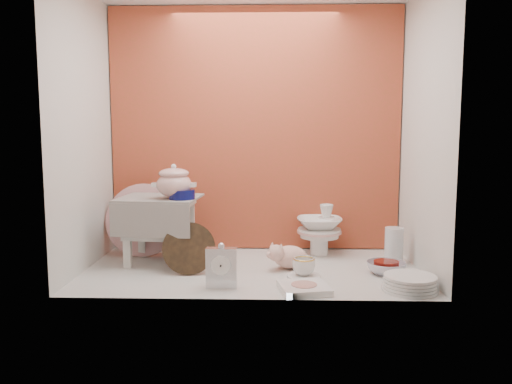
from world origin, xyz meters
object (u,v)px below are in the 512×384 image
floral_platter (143,220)px  blue_white_vase (183,238)px  soup_tureen (174,181)px  mantel_clock (221,266)px  crystal_bowl (386,268)px  plush_pig (290,257)px  gold_rim_teacup (304,266)px  porcelain_tower (319,229)px  dinner_plate_stack (410,283)px  step_stool (160,230)px

floral_platter → blue_white_vase: 0.27m
soup_tureen → mantel_clock: bearing=-52.9°
blue_white_vase → crystal_bowl: (1.13, -0.33, -0.08)m
plush_pig → gold_rim_teacup: plush_pig is taller
soup_tureen → plush_pig: bearing=-4.3°
soup_tureen → gold_rim_teacup: (0.70, -0.20, -0.41)m
gold_rim_teacup → porcelain_tower: size_ratio=0.37×
dinner_plate_stack → gold_rim_teacup: bearing=157.0°
mantel_clock → dinner_plate_stack: 0.89m
soup_tureen → plush_pig: (0.63, -0.05, -0.40)m
soup_tureen → porcelain_tower: bearing=18.8°
floral_platter → gold_rim_teacup: (0.94, -0.45, -0.16)m
gold_rim_teacup → crystal_bowl: size_ratio=0.57×
blue_white_vase → porcelain_tower: 0.82m
dinner_plate_stack → porcelain_tower: 0.79m
step_stool → crystal_bowl: bearing=-4.4°
gold_rim_teacup → dinner_plate_stack: 0.53m
blue_white_vase → plush_pig: size_ratio=0.97×
blue_white_vase → dinner_plate_stack: blue_white_vase is taller
crystal_bowl → porcelain_tower: porcelain_tower is taller
mantel_clock → dinner_plate_stack: (0.89, -0.02, -0.07)m
floral_platter → blue_white_vase: floral_platter is taller
blue_white_vase → plush_pig: (0.63, -0.25, -0.04)m
crystal_bowl → floral_platter: bearing=164.9°
mantel_clock → crystal_bowl: (0.84, 0.26, -0.08)m
dinner_plate_stack → crystal_bowl: bearing=99.9°
blue_white_vase → soup_tureen: bearing=-91.9°
blue_white_vase → gold_rim_teacup: bearing=-30.5°
floral_platter → mantel_clock: floral_platter is taller
soup_tureen → crystal_bowl: (1.14, -0.13, -0.44)m
floral_platter → dinner_plate_stack: 1.58m
mantel_clock → gold_rim_teacup: mantel_clock is taller
mantel_clock → plush_pig: (0.34, 0.34, -0.04)m
step_stool → blue_white_vase: step_stool is taller
step_stool → crystal_bowl: size_ratio=2.14×
crystal_bowl → porcelain_tower: (-0.31, 0.41, 0.12)m
floral_platter → dinner_plate_stack: floral_platter is taller
plush_pig → crystal_bowl: plush_pig is taller
gold_rim_teacup → porcelain_tower: 0.51m
soup_tureen → step_stool: bearing=146.0°
plush_pig → floral_platter: bearing=154.4°
porcelain_tower → blue_white_vase: bearing=-174.6°
floral_platter → blue_white_vase: (0.25, -0.04, -0.10)m
soup_tureen → blue_white_vase: soup_tureen is taller
gold_rim_teacup → porcelain_tower: porcelain_tower is taller
soup_tureen → dinner_plate_stack: size_ratio=0.89×
mantel_clock → porcelain_tower: 0.85m
mantel_clock → plush_pig: size_ratio=0.92×
crystal_bowl → mantel_clock: bearing=-162.7°
floral_platter → plush_pig: bearing=-18.4°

